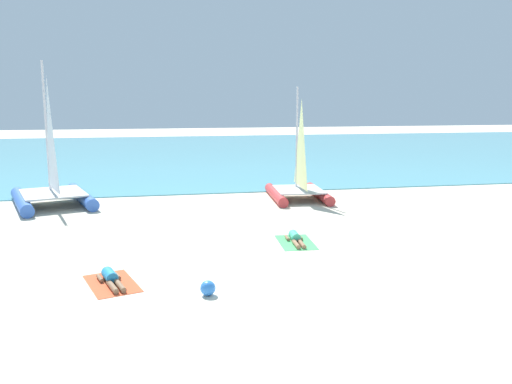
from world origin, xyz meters
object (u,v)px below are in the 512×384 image
Objects in this scene: sailboat_blue at (52,185)px; towel_left at (112,284)px; towel_right at (296,242)px; sunbather_right at (296,238)px; beach_ball at (208,288)px; sailboat_red at (298,183)px; sunbather_left at (111,278)px.

towel_left is (3.26, -10.72, -0.93)m from sailboat_blue.
sunbather_right is at bearing 86.68° from towel_right.
beach_ball is at bearing -125.06° from sunbather_right.
towel_left is 6.33m from sunbather_right.
sailboat_blue is 3.99× the size of sunbather_right.
beach_ball is at bearing -82.56° from sailboat_blue.
sailboat_blue reaches higher than towel_right.
sailboat_red is 2.72× the size of towel_left.
towel_left and towel_right have the same top height.
towel_right is at bearing 51.21° from beach_ball.
sailboat_blue is 11.17m from sunbather_left.
beach_ball is (2.34, -1.33, 0.05)m from sunbather_left.
sailboat_blue is 11.91m from towel_right.
beach_ball is at bearing -128.79° from towel_right.
sunbather_right is at bearing -102.58° from sailboat_red.
sailboat_red is at bearing 77.03° from sunbather_right.
sunbather_right reaches higher than towel_right.
sailboat_red is 12.62m from sunbather_left.
towel_right is (5.62, 2.84, 0.00)m from towel_left.
towel_right is at bearing -102.46° from sailboat_red.
sailboat_blue is 11.25m from towel_left.
sailboat_blue reaches higher than towel_left.
sailboat_blue is (-10.96, 0.70, 0.16)m from sailboat_red.
sailboat_red is 12.66m from towel_left.
sunbather_right is at bearing 27.36° from towel_left.
sunbather_right is at bearing 51.62° from beach_ball.
sailboat_red is 14.07× the size of beach_ball.
beach_ball reaches higher than sunbather_left.
towel_right is at bearing -90.00° from sunbather_right.
sailboat_red is 12.52m from beach_ball.
beach_ball is (-5.39, -11.29, -0.59)m from sailboat_red.
sailboat_red is 10.99m from sailboat_blue.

